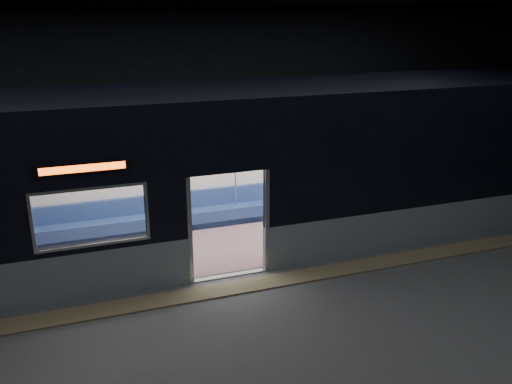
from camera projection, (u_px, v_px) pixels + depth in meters
station_floor at (247, 303)px, 9.36m from camera, size 24.00×14.00×0.01m
station_envelope at (246, 89)px, 8.20m from camera, size 24.00×14.00×5.00m
tactile_strip at (238, 287)px, 9.85m from camera, size 22.80×0.50×0.03m
metro_car at (207, 163)px, 11.05m from camera, size 18.00×3.04×3.35m
passenger at (375, 176)px, 13.75m from camera, size 0.43×0.73×1.42m
handbag at (379, 183)px, 13.58m from camera, size 0.36×0.32×0.16m
transit_map at (305, 154)px, 13.24m from camera, size 0.95×0.03×0.61m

